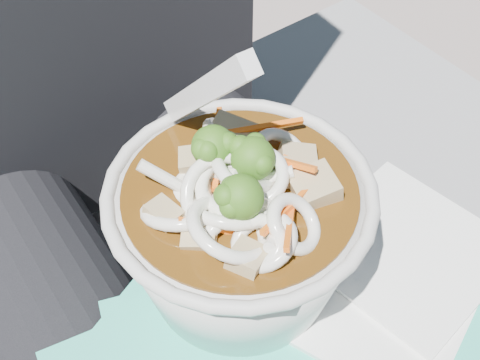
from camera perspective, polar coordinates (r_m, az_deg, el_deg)
person_body at (r=0.56m, az=-5.42°, el=-7.19°), size 0.34×0.94×0.98m
napkins at (r=0.49m, az=12.85°, el=-8.26°), size 0.20×0.17×0.01m
udon_bowl at (r=0.43m, az=-0.03°, el=-3.93°), size 0.20×0.20×0.20m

